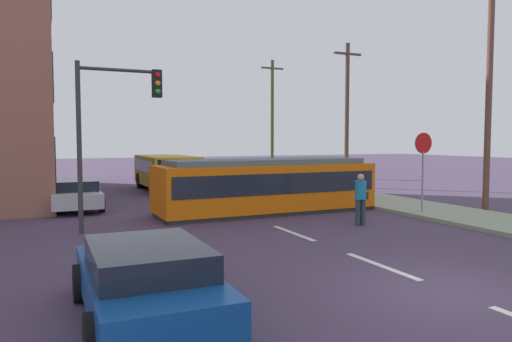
{
  "coord_description": "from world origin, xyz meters",
  "views": [
    {
      "loc": [
        -6.65,
        -6.17,
        2.74
      ],
      "look_at": [
        -0.01,
        8.69,
        1.68
      ],
      "focal_mm": 33.22,
      "sensor_mm": 36.0,
      "label": 1
    }
  ],
  "objects_px": {
    "parked_sedan_mid": "(74,193)",
    "utility_pole_far": "(272,116)",
    "city_bus": "(167,171)",
    "parked_sedan_near": "(146,279)",
    "traffic_light_mast": "(113,115)",
    "streetcar_tram": "(266,185)",
    "utility_pole_near": "(489,91)",
    "pedestrian_crossing": "(361,196)",
    "utility_pole_mid": "(347,113)",
    "stop_sign": "(423,155)"
  },
  "relations": [
    {
      "from": "parked_sedan_mid",
      "to": "utility_pole_far",
      "type": "xyz_separation_m",
      "value": [
        14.59,
        11.81,
        3.9
      ]
    },
    {
      "from": "city_bus",
      "to": "parked_sedan_mid",
      "type": "distance_m",
      "value": 7.62
    },
    {
      "from": "parked_sedan_near",
      "to": "utility_pole_far",
      "type": "distance_m",
      "value": 28.8
    },
    {
      "from": "parked_sedan_mid",
      "to": "traffic_light_mast",
      "type": "height_order",
      "value": "traffic_light_mast"
    },
    {
      "from": "streetcar_tram",
      "to": "utility_pole_near",
      "type": "xyz_separation_m",
      "value": [
        8.11,
        -3.0,
        3.59
      ]
    },
    {
      "from": "pedestrian_crossing",
      "to": "traffic_light_mast",
      "type": "bearing_deg",
      "value": 162.96
    },
    {
      "from": "traffic_light_mast",
      "to": "parked_sedan_mid",
      "type": "bearing_deg",
      "value": 99.24
    },
    {
      "from": "utility_pole_far",
      "to": "pedestrian_crossing",
      "type": "bearing_deg",
      "value": -108.05
    },
    {
      "from": "pedestrian_crossing",
      "to": "parked_sedan_mid",
      "type": "height_order",
      "value": "pedestrian_crossing"
    },
    {
      "from": "traffic_light_mast",
      "to": "utility_pole_mid",
      "type": "bearing_deg",
      "value": 30.18
    },
    {
      "from": "streetcar_tram",
      "to": "utility_pole_far",
      "type": "height_order",
      "value": "utility_pole_far"
    },
    {
      "from": "utility_pole_mid",
      "to": "utility_pole_far",
      "type": "height_order",
      "value": "utility_pole_far"
    },
    {
      "from": "traffic_light_mast",
      "to": "utility_pole_near",
      "type": "xyz_separation_m",
      "value": [
        13.85,
        -1.54,
        1.13
      ]
    },
    {
      "from": "utility_pole_far",
      "to": "utility_pole_mid",
      "type": "bearing_deg",
      "value": -87.69
    },
    {
      "from": "pedestrian_crossing",
      "to": "utility_pole_mid",
      "type": "height_order",
      "value": "utility_pole_mid"
    },
    {
      "from": "pedestrian_crossing",
      "to": "utility_pole_far",
      "type": "height_order",
      "value": "utility_pole_far"
    },
    {
      "from": "city_bus",
      "to": "traffic_light_mast",
      "type": "relative_size",
      "value": 1.1
    },
    {
      "from": "stop_sign",
      "to": "parked_sedan_near",
      "type": "bearing_deg",
      "value": -151.63
    },
    {
      "from": "utility_pole_near",
      "to": "city_bus",
      "type": "bearing_deg",
      "value": 127.36
    },
    {
      "from": "utility_pole_mid",
      "to": "streetcar_tram",
      "type": "bearing_deg",
      "value": -141.1
    },
    {
      "from": "stop_sign",
      "to": "traffic_light_mast",
      "type": "xyz_separation_m",
      "value": [
        -10.7,
        1.45,
        1.31
      ]
    },
    {
      "from": "parked_sedan_mid",
      "to": "stop_sign",
      "type": "distance_m",
      "value": 13.56
    },
    {
      "from": "stop_sign",
      "to": "utility_pole_near",
      "type": "relative_size",
      "value": 0.32
    },
    {
      "from": "parked_sedan_mid",
      "to": "traffic_light_mast",
      "type": "distance_m",
      "value": 6.2
    },
    {
      "from": "traffic_light_mast",
      "to": "utility_pole_far",
      "type": "height_order",
      "value": "utility_pole_far"
    },
    {
      "from": "streetcar_tram",
      "to": "pedestrian_crossing",
      "type": "bearing_deg",
      "value": -66.54
    },
    {
      "from": "utility_pole_near",
      "to": "utility_pole_far",
      "type": "relative_size",
      "value": 1.03
    },
    {
      "from": "parked_sedan_near",
      "to": "stop_sign",
      "type": "xyz_separation_m",
      "value": [
        11.22,
        6.06,
        1.57
      ]
    },
    {
      "from": "parked_sedan_mid",
      "to": "traffic_light_mast",
      "type": "bearing_deg",
      "value": -80.76
    },
    {
      "from": "utility_pole_mid",
      "to": "utility_pole_far",
      "type": "relative_size",
      "value": 0.95
    },
    {
      "from": "parked_sedan_near",
      "to": "utility_pole_far",
      "type": "relative_size",
      "value": 0.47
    },
    {
      "from": "streetcar_tram",
      "to": "stop_sign",
      "type": "relative_size",
      "value": 2.9
    },
    {
      "from": "stop_sign",
      "to": "parked_sedan_mid",
      "type": "bearing_deg",
      "value": 149.3
    },
    {
      "from": "stop_sign",
      "to": "traffic_light_mast",
      "type": "height_order",
      "value": "traffic_light_mast"
    },
    {
      "from": "streetcar_tram",
      "to": "pedestrian_crossing",
      "type": "distance_m",
      "value": 4.05
    },
    {
      "from": "city_bus",
      "to": "stop_sign",
      "type": "height_order",
      "value": "stop_sign"
    },
    {
      "from": "parked_sedan_mid",
      "to": "utility_pole_mid",
      "type": "height_order",
      "value": "utility_pole_mid"
    },
    {
      "from": "parked_sedan_mid",
      "to": "utility_pole_near",
      "type": "xyz_separation_m",
      "value": [
        14.73,
        -6.96,
        4.02
      ]
    },
    {
      "from": "streetcar_tram",
      "to": "traffic_light_mast",
      "type": "distance_m",
      "value": 6.41
    },
    {
      "from": "city_bus",
      "to": "parked_sedan_mid",
      "type": "xyz_separation_m",
      "value": [
        -5.11,
        -5.64,
        -0.45
      ]
    },
    {
      "from": "city_bus",
      "to": "parked_sedan_mid",
      "type": "relative_size",
      "value": 1.21
    },
    {
      "from": "traffic_light_mast",
      "to": "utility_pole_far",
      "type": "xyz_separation_m",
      "value": [
        13.71,
        17.23,
        1.02
      ]
    },
    {
      "from": "traffic_light_mast",
      "to": "utility_pole_mid",
      "type": "relative_size",
      "value": 0.61
    },
    {
      "from": "streetcar_tram",
      "to": "pedestrian_crossing",
      "type": "height_order",
      "value": "streetcar_tram"
    },
    {
      "from": "parked_sedan_near",
      "to": "stop_sign",
      "type": "relative_size",
      "value": 1.42
    },
    {
      "from": "streetcar_tram",
      "to": "utility_pole_mid",
      "type": "distance_m",
      "value": 11.19
    },
    {
      "from": "streetcar_tram",
      "to": "utility_pole_mid",
      "type": "xyz_separation_m",
      "value": [
        8.33,
        6.72,
        3.27
      ]
    },
    {
      "from": "stop_sign",
      "to": "traffic_light_mast",
      "type": "distance_m",
      "value": 10.87
    },
    {
      "from": "stop_sign",
      "to": "utility_pole_far",
      "type": "xyz_separation_m",
      "value": [
        3.01,
        18.68,
        2.33
      ]
    },
    {
      "from": "pedestrian_crossing",
      "to": "parked_sedan_near",
      "type": "distance_m",
      "value": 9.48
    }
  ]
}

